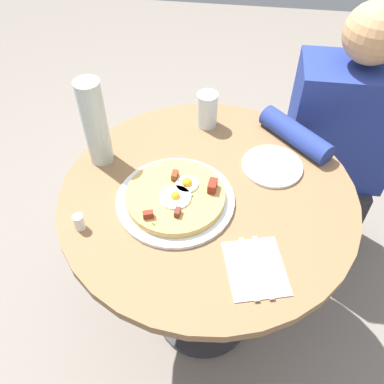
{
  "coord_description": "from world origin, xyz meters",
  "views": [
    {
      "loc": [
        -0.06,
        0.8,
        1.64
      ],
      "look_at": [
        0.04,
        0.02,
        0.78
      ],
      "focal_mm": 38.89,
      "sensor_mm": 36.0,
      "label": 1
    }
  ],
  "objects": [
    {
      "name": "person_seated",
      "position": [
        -0.44,
        -0.45,
        0.51
      ],
      "size": [
        0.5,
        0.46,
        1.14
      ],
      "color": "#2D2D33",
      "rests_on": "ground_plane"
    },
    {
      "name": "water_glass",
      "position": [
        0.04,
        -0.31,
        0.82
      ],
      "size": [
        0.07,
        0.07,
        0.12
      ],
      "primitive_type": "cylinder",
      "color": "silver",
      "rests_on": "dining_table"
    },
    {
      "name": "breakfast_pizza",
      "position": [
        0.09,
        0.05,
        0.78
      ],
      "size": [
        0.28,
        0.28,
        0.05
      ],
      "color": "tan",
      "rests_on": "pizza_plate"
    },
    {
      "name": "salt_shaker",
      "position": [
        0.32,
        0.17,
        0.78
      ],
      "size": [
        0.03,
        0.03,
        0.05
      ],
      "primitive_type": "cylinder",
      "color": "white",
      "rests_on": "dining_table"
    },
    {
      "name": "napkin",
      "position": [
        -0.14,
        0.24,
        0.76
      ],
      "size": [
        0.18,
        0.2,
        0.0
      ],
      "primitive_type": "cube",
      "rotation": [
        0.0,
        0.0,
        1.84
      ],
      "color": "white",
      "rests_on": "dining_table"
    },
    {
      "name": "water_bottle",
      "position": [
        0.34,
        -0.1,
        0.9
      ],
      "size": [
        0.07,
        0.07,
        0.27
      ],
      "primitive_type": "cylinder",
      "color": "silver",
      "rests_on": "dining_table"
    },
    {
      "name": "knife",
      "position": [
        -0.16,
        0.23,
        0.77
      ],
      "size": [
        0.06,
        0.18,
        0.0
      ],
      "primitive_type": "cube",
      "rotation": [
        0.0,
        0.0,
        1.84
      ],
      "color": "silver",
      "rests_on": "napkin"
    },
    {
      "name": "dining_table",
      "position": [
        0.0,
        0.0,
        0.58
      ],
      "size": [
        0.86,
        0.86,
        0.76
      ],
      "color": "olive",
      "rests_on": "ground_plane"
    },
    {
      "name": "bread_plate",
      "position": [
        -0.18,
        -0.13,
        0.76
      ],
      "size": [
        0.18,
        0.18,
        0.01
      ],
      "primitive_type": "cylinder",
      "color": "silver",
      "rests_on": "dining_table"
    },
    {
      "name": "ground_plane",
      "position": [
        0.0,
        0.0,
        0.0
      ],
      "size": [
        6.0,
        6.0,
        0.0
      ],
      "primitive_type": "plane",
      "color": "gray"
    },
    {
      "name": "fork",
      "position": [
        -0.13,
        0.24,
        0.77
      ],
      "size": [
        0.06,
        0.18,
        0.0
      ],
      "primitive_type": "cube",
      "rotation": [
        0.0,
        0.0,
        1.84
      ],
      "color": "silver",
      "rests_on": "napkin"
    },
    {
      "name": "pizza_plate",
      "position": [
        0.09,
        0.05,
        0.77
      ],
      "size": [
        0.33,
        0.33,
        0.01
      ],
      "primitive_type": "cylinder",
      "color": "white",
      "rests_on": "dining_table"
    }
  ]
}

